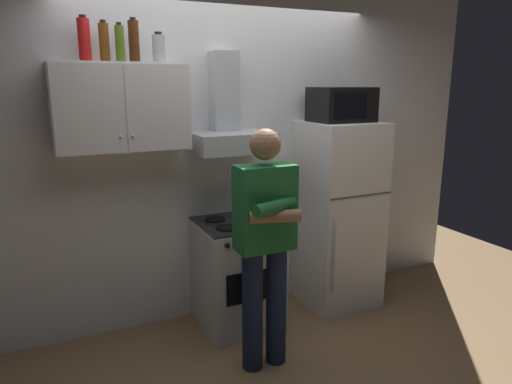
{
  "coord_description": "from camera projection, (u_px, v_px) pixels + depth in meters",
  "views": [
    {
      "loc": [
        -1.38,
        -2.95,
        1.92
      ],
      "look_at": [
        0.0,
        0.0,
        1.15
      ],
      "focal_mm": 32.71,
      "sensor_mm": 36.0,
      "label": 1
    }
  ],
  "objects": [
    {
      "name": "ground_plane",
      "position": [
        256.0,
        336.0,
        3.61
      ],
      "size": [
        7.0,
        7.0,
        0.0
      ],
      "primitive_type": "plane",
      "color": "olive"
    },
    {
      "name": "back_wall_tiled",
      "position": [
        225.0,
        153.0,
        3.83
      ],
      "size": [
        4.8,
        0.1,
        2.7
      ],
      "primitive_type": "cube",
      "color": "white",
      "rests_on": "ground_plane"
    },
    {
      "name": "upper_cabinet",
      "position": [
        121.0,
        108.0,
        3.19
      ],
      "size": [
        0.9,
        0.37,
        0.6
      ],
      "color": "silver"
    },
    {
      "name": "stove_oven",
      "position": [
        237.0,
        274.0,
        3.71
      ],
      "size": [
        0.6,
        0.62,
        0.87
      ],
      "color": "silver",
      "rests_on": "ground_plane"
    },
    {
      "name": "range_hood",
      "position": [
        229.0,
        125.0,
        3.56
      ],
      "size": [
        0.6,
        0.44,
        0.75
      ],
      "color": "#B7BABF"
    },
    {
      "name": "refrigerator",
      "position": [
        338.0,
        215.0,
        4.02
      ],
      "size": [
        0.6,
        0.62,
        1.6
      ],
      "color": "white",
      "rests_on": "ground_plane"
    },
    {
      "name": "microwave",
      "position": [
        341.0,
        105.0,
        3.82
      ],
      "size": [
        0.48,
        0.37,
        0.28
      ],
      "color": "black",
      "rests_on": "refrigerator"
    },
    {
      "name": "person_standing",
      "position": [
        265.0,
        242.0,
        3.05
      ],
      "size": [
        0.38,
        0.33,
        1.64
      ],
      "color": "#192342",
      "rests_on": "ground_plane"
    },
    {
      "name": "bottle_soda_red",
      "position": [
        84.0,
        40.0,
        3.04
      ],
      "size": [
        0.08,
        0.08,
        0.29
      ],
      "color": "red",
      "rests_on": "upper_cabinet"
    },
    {
      "name": "bottle_rum_dark",
      "position": [
        134.0,
        41.0,
        3.15
      ],
      "size": [
        0.07,
        0.07,
        0.29
      ],
      "color": "#47230F",
      "rests_on": "upper_cabinet"
    },
    {
      "name": "bottle_canister_steel",
      "position": [
        159.0,
        49.0,
        3.22
      ],
      "size": [
        0.09,
        0.09,
        0.21
      ],
      "color": "#B2B5BA",
      "rests_on": "upper_cabinet"
    },
    {
      "name": "bottle_olive_oil",
      "position": [
        120.0,
        43.0,
        3.09
      ],
      "size": [
        0.06,
        0.06,
        0.25
      ],
      "color": "#4C6B19",
      "rests_on": "upper_cabinet"
    },
    {
      "name": "bottle_beer_brown",
      "position": [
        104.0,
        42.0,
        3.08
      ],
      "size": [
        0.07,
        0.07,
        0.27
      ],
      "color": "brown",
      "rests_on": "upper_cabinet"
    }
  ]
}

